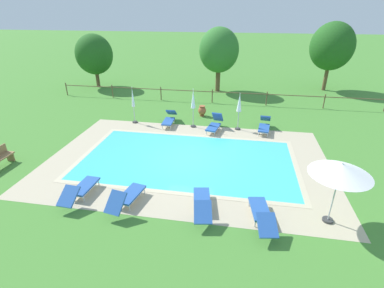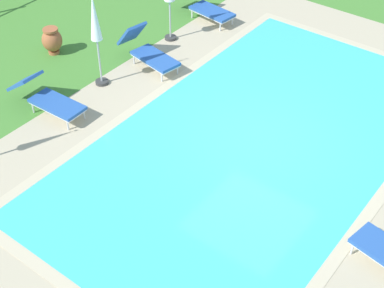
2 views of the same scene
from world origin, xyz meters
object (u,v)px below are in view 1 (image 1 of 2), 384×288
patio_umbrella_closed_row_mid_east (193,102)px  tree_west_mid (332,46)px  sun_lounger_north_mid (202,202)px  sun_lounger_south_near_corner (215,124)px  patio_umbrella_closed_row_mid_west (239,105)px  sun_lounger_north_near_steps (127,196)px  tree_far_west (94,54)px  sun_lounger_north_end (262,214)px  sun_lounger_south_far (169,119)px  sun_lounger_north_far (264,125)px  terracotta_urn_near_fence (202,111)px  tree_centre (219,50)px  patio_umbrella_open_foreground (341,170)px  sun_lounger_south_mid (81,189)px

patio_umbrella_closed_row_mid_east → tree_west_mid: bearing=46.6°
sun_lounger_north_mid → sun_lounger_south_near_corner: bearing=92.4°
sun_lounger_south_near_corner → patio_umbrella_closed_row_mid_west: size_ratio=0.86×
sun_lounger_north_near_steps → tree_far_west: (-9.26, 16.36, 2.53)m
sun_lounger_north_near_steps → sun_lounger_north_end: 4.86m
sun_lounger_south_far → sun_lounger_north_far: bearing=-1.0°
tree_far_west → sun_lounger_north_near_steps: bearing=-60.5°
patio_umbrella_closed_row_mid_east → sun_lounger_north_mid: bearing=-78.1°
sun_lounger_north_far → terracotta_urn_near_fence: bearing=153.7°
sun_lounger_north_far → patio_umbrella_closed_row_mid_west: size_ratio=0.91×
sun_lounger_north_end → patio_umbrella_closed_row_mid_east: bearing=114.7°
terracotta_urn_near_fence → tree_centre: (0.44, 6.72, 3.06)m
patio_umbrella_closed_row_mid_west → patio_umbrella_open_foreground: bearing=-67.0°
sun_lounger_north_far → tree_centre: size_ratio=0.39×
patio_umbrella_closed_row_mid_west → tree_centre: (-2.02, 8.70, 1.91)m
tree_west_mid → sun_lounger_south_far: bearing=-137.9°
sun_lounger_south_near_corner → sun_lounger_south_far: size_ratio=0.96×
sun_lounger_south_far → patio_umbrella_closed_row_mid_west: bearing=-1.3°
terracotta_urn_near_fence → tree_centre: bearing=86.3°
sun_lounger_north_mid → patio_umbrella_open_foreground: (4.36, 0.18, 1.70)m
terracotta_urn_near_fence → tree_far_west: size_ratio=0.15×
terracotta_urn_near_fence → tree_west_mid: (9.78, 8.60, 3.34)m
patio_umbrella_open_foreground → terracotta_urn_near_fence: patio_umbrella_open_foreground is taller
patio_umbrella_closed_row_mid_east → sun_lounger_north_end: bearing=-65.3°
tree_far_west → sun_lounger_north_far: bearing=-29.4°
patio_umbrella_closed_row_mid_east → tree_far_west: (-10.38, 8.30, 1.30)m
terracotta_urn_near_fence → tree_centre: size_ratio=0.13×
sun_lounger_north_end → tree_far_west: bearing=130.6°
sun_lounger_north_near_steps → patio_umbrella_open_foreground: patio_umbrella_open_foreground is taller
sun_lounger_north_far → patio_umbrella_open_foreground: patio_umbrella_open_foreground is taller
sun_lounger_south_far → tree_centre: tree_centre is taller
sun_lounger_north_mid → tree_far_west: tree_far_west is taller
patio_umbrella_open_foreground → patio_umbrella_closed_row_mid_west: 8.46m
sun_lounger_south_mid → tree_far_west: bearing=114.3°
sun_lounger_north_far → patio_umbrella_closed_row_mid_west: patio_umbrella_closed_row_mid_west is taller
sun_lounger_south_far → sun_lounger_south_near_corner: bearing=-9.7°
tree_west_mid → tree_centre: tree_west_mid is taller
tree_far_west → sun_lounger_south_mid: bearing=-65.7°
sun_lounger_north_near_steps → tree_west_mid: tree_west_mid is taller
sun_lounger_north_mid → patio_umbrella_open_foreground: size_ratio=0.92×
sun_lounger_north_far → tree_centre: 9.90m
patio_umbrella_open_foreground → patio_umbrella_closed_row_mid_east: 9.81m
sun_lounger_north_far → terracotta_urn_near_fence: 4.47m
patio_umbrella_closed_row_mid_east → sun_lounger_south_mid: bearing=-111.2°
sun_lounger_north_near_steps → sun_lounger_south_mid: 1.95m
patio_umbrella_closed_row_mid_west → sun_lounger_north_far: bearing=-0.3°
patio_umbrella_closed_row_mid_west → terracotta_urn_near_fence: 3.35m
patio_umbrella_open_foreground → tree_centre: bearing=107.9°
sun_lounger_north_near_steps → tree_west_mid: 22.02m
tree_far_west → tree_centre: bearing=2.3°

